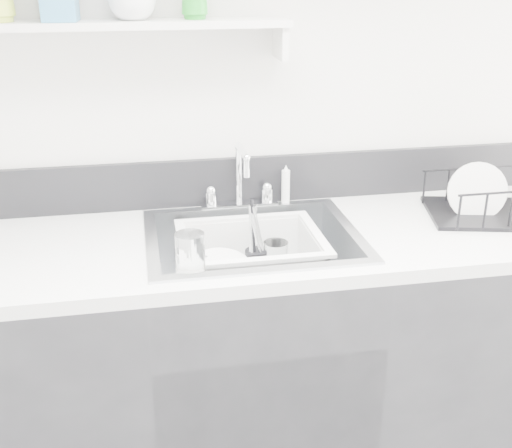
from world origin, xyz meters
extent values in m
cube|color=silver|center=(0.00, 1.49, 1.30)|extent=(3.50, 0.02, 2.60)
cube|color=#242427|center=(0.00, 1.19, 0.44)|extent=(3.20, 0.62, 0.88)
cube|color=silver|center=(0.00, 1.19, 0.90)|extent=(3.20, 0.62, 0.04)
cube|color=black|center=(0.00, 1.49, 1.00)|extent=(3.20, 0.02, 0.16)
cube|color=silver|center=(0.00, 1.44, 0.93)|extent=(0.26, 0.06, 0.02)
cylinder|color=silver|center=(-0.10, 1.44, 0.96)|extent=(0.04, 0.04, 0.05)
cylinder|color=silver|center=(0.10, 1.44, 0.96)|extent=(0.04, 0.04, 0.05)
cylinder|color=silver|center=(0.00, 1.44, 1.03)|extent=(0.02, 0.02, 0.20)
cylinder|color=silver|center=(0.00, 1.37, 1.14)|extent=(0.02, 0.15, 0.02)
cylinder|color=white|center=(0.16, 1.44, 0.99)|extent=(0.03, 0.03, 0.14)
cube|color=silver|center=(-0.35, 1.42, 1.52)|extent=(1.00, 0.16, 0.02)
cube|color=silver|center=(0.13, 1.42, 1.46)|extent=(0.02, 0.14, 0.10)
cylinder|color=white|center=(-0.09, 1.15, 0.77)|extent=(0.23, 0.23, 0.01)
cylinder|color=white|center=(-0.08, 1.16, 0.79)|extent=(0.22, 0.22, 0.01)
cylinder|color=white|center=(-0.10, 1.15, 0.82)|extent=(0.25, 0.25, 0.09)
cylinder|color=black|center=(0.02, 1.22, 0.81)|extent=(0.07, 0.07, 0.09)
cylinder|color=silver|center=(0.01, 1.23, 0.89)|extent=(0.01, 0.05, 0.18)
cylinder|color=silver|center=(0.03, 1.22, 0.88)|extent=(0.02, 0.04, 0.16)
cylinder|color=black|center=(0.01, 1.23, 0.91)|extent=(0.01, 0.05, 0.20)
cylinder|color=white|center=(0.08, 1.22, 0.82)|extent=(0.09, 0.09, 0.11)
cylinder|color=white|center=(-0.21, 0.99, 0.97)|extent=(0.09, 0.09, 0.11)
imported|color=white|center=(0.09, 1.12, 0.78)|extent=(0.12, 0.12, 0.03)
camera|label=1|loc=(-0.32, -0.56, 1.68)|focal=45.00mm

